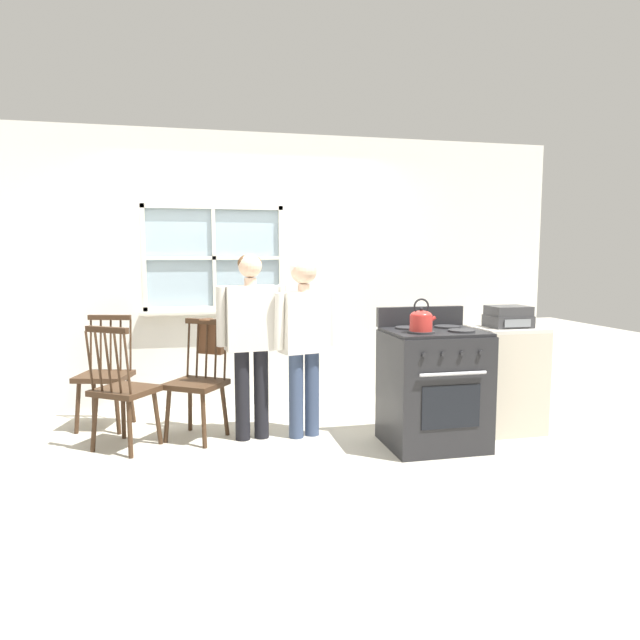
# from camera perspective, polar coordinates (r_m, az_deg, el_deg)

# --- Properties ---
(ground_plane) EXTENTS (16.00, 16.00, 0.00)m
(ground_plane) POSITION_cam_1_polar(r_m,az_deg,el_deg) (4.62, -4.78, -12.56)
(ground_plane) COLOR #B2AD9E
(wall_back) EXTENTS (6.40, 0.16, 2.70)m
(wall_back) POSITION_cam_1_polar(r_m,az_deg,el_deg) (5.76, -6.62, 4.79)
(wall_back) COLOR silver
(wall_back) RESTS_ON ground_plane
(chair_by_window) EXTENTS (0.57, 0.57, 0.98)m
(chair_by_window) POSITION_cam_1_polar(r_m,az_deg,el_deg) (4.81, -12.16, -6.27)
(chair_by_window) COLOR #3D2819
(chair_by_window) RESTS_ON ground_plane
(chair_near_wall) EXTENTS (0.51, 0.49, 0.98)m
(chair_near_wall) POSITION_cam_1_polar(r_m,az_deg,el_deg) (5.34, -20.70, -5.27)
(chair_near_wall) COLOR #3D2819
(chair_near_wall) RESTS_ON ground_plane
(chair_center_cluster) EXTENTS (0.57, 0.57, 0.98)m
(chair_center_cluster) POSITION_cam_1_polar(r_m,az_deg,el_deg) (4.70, -19.08, -6.77)
(chair_center_cluster) COLOR #3D2819
(chair_center_cluster) RESTS_ON ground_plane
(person_elderly_left) EXTENTS (0.57, 0.25, 1.52)m
(person_elderly_left) POSITION_cam_1_polar(r_m,az_deg,el_deg) (4.64, -6.92, -0.92)
(person_elderly_left) COLOR black
(person_elderly_left) RESTS_ON ground_plane
(person_teen_center) EXTENTS (0.54, 0.30, 1.49)m
(person_teen_center) POSITION_cam_1_polar(r_m,az_deg,el_deg) (4.67, -1.62, -0.82)
(person_teen_center) COLOR #384766
(person_teen_center) RESTS_ON ground_plane
(stove) EXTENTS (0.74, 0.68, 1.08)m
(stove) POSITION_cam_1_polar(r_m,az_deg,el_deg) (4.61, 11.23, -6.56)
(stove) COLOR #232326
(stove) RESTS_ON ground_plane
(kettle) EXTENTS (0.21, 0.17, 0.25)m
(kettle) POSITION_cam_1_polar(r_m,az_deg,el_deg) (4.34, 10.08, 0.02)
(kettle) COLOR red
(kettle) RESTS_ON stove
(potted_plant) EXTENTS (0.13, 0.13, 0.23)m
(potted_plant) POSITION_cam_1_polar(r_m,az_deg,el_deg) (5.66, -9.47, 1.66)
(potted_plant) COLOR beige
(potted_plant) RESTS_ON wall_back
(handbag) EXTENTS (0.25, 0.25, 0.31)m
(handbag) POSITION_cam_1_polar(r_m,az_deg,el_deg) (4.94, -10.77, -1.75)
(handbag) COLOR brown
(handbag) RESTS_ON chair_by_window
(side_counter) EXTENTS (0.55, 0.50, 0.90)m
(side_counter) POSITION_cam_1_polar(r_m,az_deg,el_deg) (5.17, 18.00, -5.61)
(side_counter) COLOR beige
(side_counter) RESTS_ON ground_plane
(stereo) EXTENTS (0.34, 0.29, 0.18)m
(stereo) POSITION_cam_1_polar(r_m,az_deg,el_deg) (5.07, 18.33, 0.30)
(stereo) COLOR #38383A
(stereo) RESTS_ON side_counter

